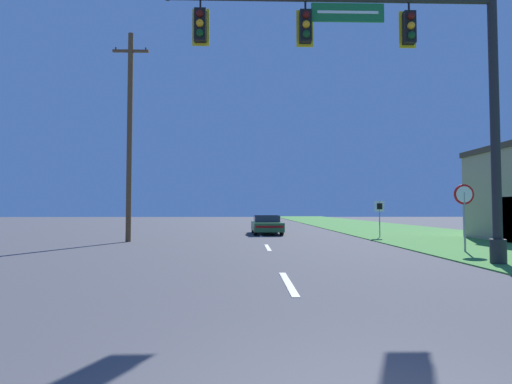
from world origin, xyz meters
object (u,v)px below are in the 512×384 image
at_px(utility_pole_near, 130,133).
at_px(route_sign_post, 380,211).
at_px(signal_mast, 407,78).
at_px(car_ahead, 267,225).
at_px(stop_sign, 464,202).

bearing_deg(utility_pole_near, route_sign_post, 10.17).
height_order(route_sign_post, utility_pole_near, utility_pole_near).
height_order(signal_mast, car_ahead, signal_mast).
bearing_deg(car_ahead, stop_sign, -58.96).
bearing_deg(signal_mast, utility_pole_near, 141.11).
height_order(car_ahead, route_sign_post, route_sign_post).
relative_size(car_ahead, stop_sign, 1.76).
xyz_separation_m(car_ahead, route_sign_post, (6.19, -3.66, 0.92)).
bearing_deg(signal_mast, car_ahead, 103.04).
bearing_deg(stop_sign, utility_pole_near, 159.43).
xyz_separation_m(signal_mast, utility_pole_near, (-10.54, 8.50, -0.05)).
bearing_deg(stop_sign, car_ahead, 121.04).
distance_m(car_ahead, route_sign_post, 7.25).
xyz_separation_m(stop_sign, route_sign_post, (-0.61, 7.64, -0.34)).
relative_size(signal_mast, car_ahead, 2.25).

